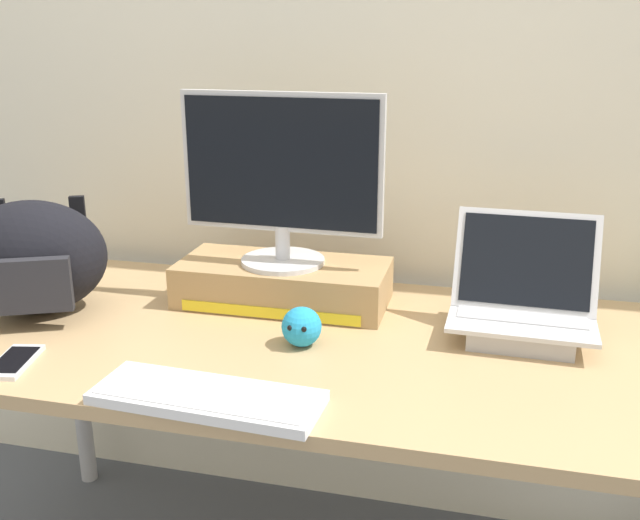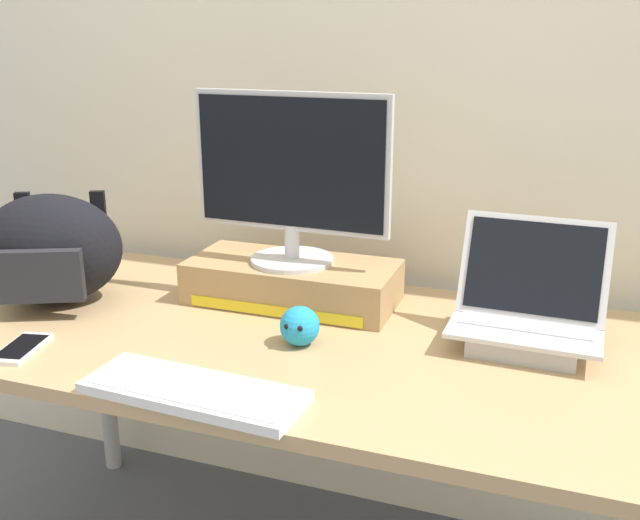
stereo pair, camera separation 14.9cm
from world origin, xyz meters
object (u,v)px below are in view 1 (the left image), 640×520
external_keyboard (207,397)px  messenger_backpack (32,258)px  plush_toy (302,327)px  cell_phone (14,362)px  open_laptop (522,314)px  toner_box_yellow (283,283)px  desktop_monitor (281,178)px

external_keyboard → messenger_backpack: 0.66m
plush_toy → external_keyboard: bearing=-109.7°
messenger_backpack → plush_toy: messenger_backpack is taller
cell_phone → open_laptop: bearing=9.3°
toner_box_yellow → external_keyboard: 0.52m
desktop_monitor → messenger_backpack: bearing=-158.9°
messenger_backpack → plush_toy: bearing=-27.5°
external_keyboard → plush_toy: (0.10, 0.28, 0.03)m
open_laptop → external_keyboard: bearing=-139.8°
external_keyboard → cell_phone: bearing=176.1°
toner_box_yellow → messenger_backpack: size_ratio=1.27×
desktop_monitor → cell_phone: desktop_monitor is taller
messenger_backpack → external_keyboard: bearing=-53.8°
messenger_backpack → cell_phone: (0.12, -0.26, -0.13)m
open_laptop → plush_toy: 0.49m
toner_box_yellow → desktop_monitor: bearing=-91.8°
desktop_monitor → open_laptop: size_ratio=1.54×
external_keyboard → messenger_backpack: bearing=153.7°
desktop_monitor → messenger_backpack: 0.62m
open_laptop → messenger_backpack: 1.14m
plush_toy → cell_phone: bearing=-157.1°
messenger_backpack → cell_phone: size_ratio=2.49×
cell_phone → messenger_backpack: bearing=103.0°
external_keyboard → open_laptop: bearing=41.4°
toner_box_yellow → open_laptop: 0.57m
desktop_monitor → plush_toy: size_ratio=5.68×
cell_phone → plush_toy: 0.59m
cell_phone → plush_toy: bearing=10.8°
messenger_backpack → cell_phone: messenger_backpack is taller
external_keyboard → cell_phone: external_keyboard is taller
toner_box_yellow → cell_phone: size_ratio=3.17×
toner_box_yellow → open_laptop: size_ratio=1.62×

